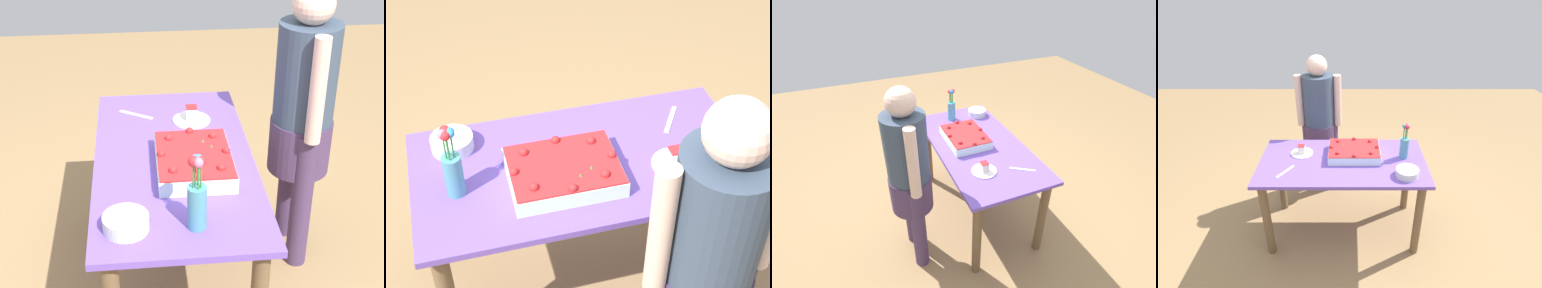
{
  "view_description": "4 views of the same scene",
  "coord_description": "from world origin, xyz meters",
  "views": [
    {
      "loc": [
        2.3,
        -0.15,
        2.16
      ],
      "look_at": [
        0.0,
        0.08,
        0.84
      ],
      "focal_mm": 55.0,
      "sensor_mm": 36.0,
      "label": 1
    },
    {
      "loc": [
        0.48,
        1.73,
        2.38
      ],
      "look_at": [
        0.03,
        0.03,
        0.89
      ],
      "focal_mm": 55.0,
      "sensor_mm": 36.0,
      "label": 2
    },
    {
      "loc": [
        -1.96,
        0.94,
        2.17
      ],
      "look_at": [
        0.03,
        0.12,
        0.78
      ],
      "focal_mm": 28.0,
      "sensor_mm": 36.0,
      "label": 3
    },
    {
      "loc": [
        0.06,
        -2.12,
        2.13
      ],
      "look_at": [
        0.06,
        0.03,
        0.91
      ],
      "focal_mm": 28.0,
      "sensor_mm": 36.0,
      "label": 4
    }
  ],
  "objects": [
    {
      "name": "ground_plane",
      "position": [
        0.0,
        0.0,
        0.0
      ],
      "size": [
        8.0,
        8.0,
        0.0
      ],
      "primitive_type": "plane",
      "color": "#94734B"
    },
    {
      "name": "serving_plate_with_slice",
      "position": [
        -0.36,
        0.12,
        0.79
      ],
      "size": [
        0.19,
        0.19,
        0.08
      ],
      "color": "white",
      "rests_on": "dining_table"
    },
    {
      "name": "person_standing",
      "position": [
        -0.25,
        0.66,
        0.85
      ],
      "size": [
        0.45,
        0.31,
        1.49
      ],
      "rotation": [
        0.0,
        0.0,
        -1.57
      ],
      "color": "#443053",
      "rests_on": "ground_plane"
    },
    {
      "name": "cake_knife",
      "position": [
        -0.45,
        -0.16,
        0.77
      ],
      "size": [
        0.12,
        0.18,
        0.0
      ],
      "primitive_type": "cube",
      "rotation": [
        0.0,
        0.0,
        1.0
      ],
      "color": "silver",
      "rests_on": "dining_table"
    },
    {
      "name": "sheet_cake",
      "position": [
        0.1,
        0.08,
        0.81
      ],
      "size": [
        0.44,
        0.33,
        0.1
      ],
      "color": "white",
      "rests_on": "dining_table"
    },
    {
      "name": "flower_vase",
      "position": [
        0.52,
        0.05,
        0.9
      ],
      "size": [
        0.07,
        0.07,
        0.32
      ],
      "color": "teal",
      "rests_on": "dining_table"
    },
    {
      "name": "dining_table",
      "position": [
        0.0,
        0.0,
        0.63
      ],
      "size": [
        1.39,
        0.73,
        0.77
      ],
      "color": "#6A4AB0",
      "rests_on": "ground_plane"
    },
    {
      "name": "fruit_bowl",
      "position": [
        0.51,
        -0.22,
        0.8
      ],
      "size": [
        0.18,
        0.18,
        0.06
      ],
      "primitive_type": "cylinder",
      "color": "silver",
      "rests_on": "dining_table"
    }
  ]
}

